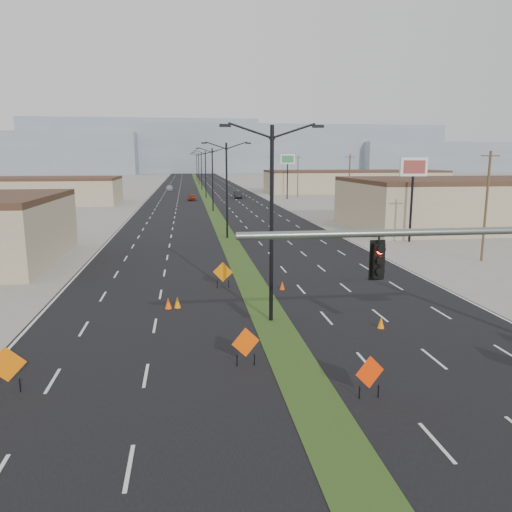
{
  "coord_description": "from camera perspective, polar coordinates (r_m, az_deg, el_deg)",
  "views": [
    {
      "loc": [
        -4.24,
        -12.71,
        8.39
      ],
      "look_at": [
        -0.58,
        13.51,
        3.2
      ],
      "focal_mm": 35.0,
      "sensor_mm": 36.0,
      "label": 1
    }
  ],
  "objects": [
    {
      "name": "ground",
      "position": [
        15.81,
        9.54,
        -21.12
      ],
      "size": [
        600.0,
        600.0,
        0.0
      ],
      "primitive_type": "plane",
      "color": "gray",
      "rests_on": "ground"
    },
    {
      "name": "road_surface",
      "position": [
        113.1,
        -5.81,
        6.77
      ],
      "size": [
        25.0,
        400.0,
        0.02
      ],
      "primitive_type": "cube",
      "color": "black",
      "rests_on": "ground"
    },
    {
      "name": "median_strip",
      "position": [
        113.1,
        -5.81,
        6.77
      ],
      "size": [
        2.0,
        400.0,
        0.04
      ],
      "primitive_type": "cube",
      "color": "#2F4B1B",
      "rests_on": "ground"
    },
    {
      "name": "building_sw_far",
      "position": [
        101.77,
        -23.92,
        6.68
      ],
      "size": [
        30.0,
        14.0,
        4.5
      ],
      "primitive_type": "cube",
      "color": "tan",
      "rests_on": "ground"
    },
    {
      "name": "building_se_near",
      "position": [
        69.46,
        25.62,
        5.34
      ],
      "size": [
        36.0,
        18.0,
        5.5
      ],
      "primitive_type": "cube",
      "color": "tan",
      "rests_on": "ground"
    },
    {
      "name": "building_se_far",
      "position": [
        129.91,
        11.16,
        8.28
      ],
      "size": [
        44.0,
        16.0,
        5.0
      ],
      "primitive_type": "cube",
      "color": "tan",
      "rests_on": "ground"
    },
    {
      "name": "mesa_center",
      "position": [
        315.88,
        0.12,
        12.1
      ],
      "size": [
        220.0,
        50.0,
        28.0
      ],
      "primitive_type": "cube",
      "color": "gray",
      "rests_on": "ground"
    },
    {
      "name": "mesa_east",
      "position": [
        354.37,
        23.79,
        10.26
      ],
      "size": [
        160.0,
        50.0,
        18.0
      ],
      "primitive_type": "cube",
      "color": "gray",
      "rests_on": "ground"
    },
    {
      "name": "mesa_backdrop",
      "position": [
        333.8,
        -12.65,
        12.13
      ],
      "size": [
        140.0,
        50.0,
        32.0
      ],
      "primitive_type": "cube",
      "color": "gray",
      "rests_on": "ground"
    },
    {
      "name": "streetlight_0",
      "position": [
        25.25,
        1.79,
        4.33
      ],
      "size": [
        5.15,
        0.24,
        10.02
      ],
      "color": "black",
      "rests_on": "ground"
    },
    {
      "name": "streetlight_1",
      "position": [
        52.97,
        -3.37,
        7.85
      ],
      "size": [
        5.15,
        0.24,
        10.02
      ],
      "color": "black",
      "rests_on": "ground"
    },
    {
      "name": "streetlight_2",
      "position": [
        80.88,
        -4.99,
        8.94
      ],
      "size": [
        5.15,
        0.24,
        10.02
      ],
      "color": "black",
      "rests_on": "ground"
    },
    {
      "name": "streetlight_3",
      "position": [
        108.84,
        -5.78,
        9.46
      ],
      "size": [
        5.15,
        0.24,
        10.02
      ],
      "color": "black",
      "rests_on": "ground"
    },
    {
      "name": "streetlight_4",
      "position": [
        136.81,
        -6.25,
        9.77
      ],
      "size": [
        5.15,
        0.24,
        10.02
      ],
      "color": "black",
      "rests_on": "ground"
    },
    {
      "name": "streetlight_5",
      "position": [
        164.8,
        -6.56,
        9.98
      ],
      "size": [
        5.15,
        0.24,
        10.02
      ],
      "color": "black",
      "rests_on": "ground"
    },
    {
      "name": "streetlight_6",
      "position": [
        192.78,
        -6.78,
        10.12
      ],
      "size": [
        5.15,
        0.24,
        10.02
      ],
      "color": "black",
      "rests_on": "ground"
    },
    {
      "name": "utility_pole_0",
      "position": [
        44.99,
        24.82,
        5.33
      ],
      "size": [
        1.6,
        0.2,
        9.0
      ],
      "color": "#4C3823",
      "rests_on": "ground"
    },
    {
      "name": "utility_pole_1",
      "position": [
        76.74,
        10.59,
        8.12
      ],
      "size": [
        1.6,
        0.2,
        9.0
      ],
      "color": "#4C3823",
      "rests_on": "ground"
    },
    {
      "name": "utility_pole_2",
      "position": [
        110.47,
        4.8,
        9.12
      ],
      "size": [
        1.6,
        0.2,
        9.0
      ],
      "color": "#4C3823",
      "rests_on": "ground"
    },
    {
      "name": "utility_pole_3",
      "position": [
        144.81,
        1.73,
        9.61
      ],
      "size": [
        1.6,
        0.2,
        9.0
      ],
      "color": "#4C3823",
      "rests_on": "ground"
    },
    {
      "name": "car_left",
      "position": [
        102.59,
        -7.33,
        6.66
      ],
      "size": [
        1.56,
        3.78,
        1.28
      ],
      "primitive_type": "imported",
      "rotation": [
        0.0,
        0.0,
        0.01
      ],
      "color": "maroon",
      "rests_on": "ground"
    },
    {
      "name": "car_mid",
      "position": [
        108.11,
        -2.11,
        7.02
      ],
      "size": [
        1.63,
        4.53,
        1.49
      ],
      "primitive_type": "imported",
      "rotation": [
        0.0,
        0.0,
        -0.01
      ],
      "color": "black",
      "rests_on": "ground"
    },
    {
      "name": "car_far",
      "position": [
        135.71,
        -9.86,
        7.65
      ],
      "size": [
        1.92,
        4.51,
        1.3
      ],
      "primitive_type": "imported",
      "rotation": [
        0.0,
        0.0,
        0.02
      ],
      "color": "#A1A4AA",
      "rests_on": "ground"
    },
    {
      "name": "construction_sign_0",
      "position": [
        20.44,
        -26.61,
        -11.17
      ],
      "size": [
        1.31,
        0.36,
        1.79
      ],
      "rotation": [
        0.0,
        0.0,
        0.24
      ],
      "color": "#D86004",
      "rests_on": "ground"
    },
    {
      "name": "construction_sign_1",
      "position": [
        20.63,
        -1.19,
        -9.99
      ],
      "size": [
        1.18,
        0.43,
        1.65
      ],
      "rotation": [
        0.0,
        0.0,
        0.33
      ],
      "color": "#E94904",
      "rests_on": "ground"
    },
    {
      "name": "construction_sign_2",
      "position": [
        32.72,
        -3.81,
        -1.94
      ],
      "size": [
        1.28,
        0.35,
        1.74
      ],
      "rotation": [
        0.0,
        0.0,
        -0.24
      ],
      "color": "#D56D04",
      "rests_on": "ground"
    },
    {
      "name": "construction_sign_3",
      "position": [
        18.47,
        12.87,
        -12.98
      ],
      "size": [
        1.16,
        0.4,
        1.6
      ],
      "rotation": [
        0.0,
        0.0,
        0.31
      ],
      "color": "#F23405",
      "rests_on": "ground"
    },
    {
      "name": "cone_0",
      "position": [
        28.87,
        -8.97,
        -5.27
      ],
      "size": [
        0.4,
        0.4,
        0.65
      ],
      "primitive_type": "cone",
      "rotation": [
        0.0,
        0.0,
        -0.04
      ],
      "color": "orange",
      "rests_on": "ground"
    },
    {
      "name": "cone_1",
      "position": [
        25.98,
        14.1,
        -7.42
      ],
      "size": [
        0.44,
        0.44,
        0.58
      ],
      "primitive_type": "cone",
      "rotation": [
        0.0,
        0.0,
        0.3
      ],
      "color": "orange",
      "rests_on": "ground"
    },
    {
      "name": "cone_2",
      "position": [
        32.47,
        3.01,
        -3.39
      ],
      "size": [
        0.35,
        0.35,
        0.56
      ],
      "primitive_type": "cone",
      "rotation": [
        0.0,
        0.0,
        0.02
      ],
      "color": "#DA4704",
      "rests_on": "ground"
    },
    {
      "name": "cone_3",
      "position": [
        28.79,
        -10.0,
        -5.34
      ],
      "size": [
        0.41,
        0.41,
        0.67
      ],
      "primitive_type": "cone",
      "rotation": [
        0.0,
        0.0,
        0.04
      ],
      "color": "#FF4E05",
      "rests_on": "ground"
    },
    {
      "name": "pole_sign_east_near",
      "position": [
        52.93,
        17.53,
        8.93
      ],
      "size": [
        2.78,
        0.52,
        8.49
      ],
      "rotation": [
        0.0,
        0.0,
        -0.05
      ],
      "color": "black",
      "rests_on": "ground"
    },
    {
      "name": "pole_sign_east_far",
      "position": [
        105.03,
        3.63,
        10.61
      ],
      "size": [
        3.05,
        0.56,
        9.29
      ],
      "rotation": [
        0.0,
        0.0,
        -0.06
      ],
      "color": "black",
      "rests_on": "ground"
    }
  ]
}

